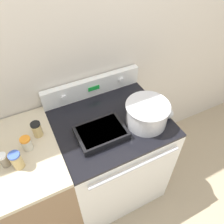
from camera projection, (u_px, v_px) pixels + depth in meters
ground_plane at (128, 214)px, 1.96m from camera, size 12.00×12.00×0.00m
kitchen_wall at (86, 52)px, 1.53m from camera, size 8.00×0.05×2.50m
stove_range at (111, 157)px, 1.85m from camera, size 0.79×0.71×0.91m
control_panel at (92, 87)px, 1.68m from camera, size 0.79×0.07×0.15m
side_counter at (26, 193)px, 1.62m from camera, size 0.63×0.68×0.92m
mixing_bowl at (147, 113)px, 1.45m from camera, size 0.30×0.30×0.16m
casserole_dish at (101, 132)px, 1.42m from camera, size 0.32×0.23×0.05m
ladle at (167, 113)px, 1.54m from camera, size 0.07×0.26×0.07m
spice_jar_black_cap at (37, 129)px, 1.39m from camera, size 0.06×0.06×0.11m
spice_jar_orange_cap at (27, 143)px, 1.32m from camera, size 0.06×0.06×0.09m
spice_jar_blue_cap at (17, 160)px, 1.22m from camera, size 0.06×0.06×0.12m
spice_jar_white_cap at (4, 160)px, 1.23m from camera, size 0.05×0.05×0.10m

